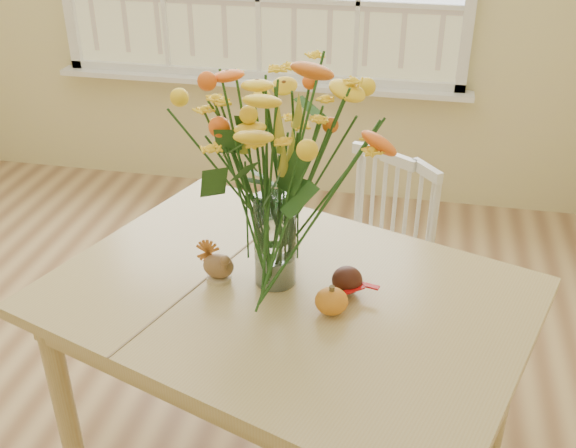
# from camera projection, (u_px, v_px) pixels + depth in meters

# --- Properties ---
(dining_table) EXTENTS (1.62, 1.37, 0.74)m
(dining_table) POSITION_uv_depth(u_px,v_px,m) (287.00, 316.00, 2.04)
(dining_table) COLOR tan
(dining_table) RESTS_ON floor
(windsor_chair) EXTENTS (0.55, 0.54, 0.86)m
(windsor_chair) POSITION_uv_depth(u_px,v_px,m) (377.00, 255.00, 2.64)
(windsor_chair) COLOR white
(windsor_chair) RESTS_ON floor
(flower_vase) EXTENTS (0.59, 0.59, 0.70)m
(flower_vase) POSITION_uv_depth(u_px,v_px,m) (274.00, 154.00, 1.84)
(flower_vase) COLOR white
(flower_vase) RESTS_ON dining_table
(pumpkin) EXTENTS (0.09, 0.09, 0.07)m
(pumpkin) POSITION_uv_depth(u_px,v_px,m) (331.00, 302.00, 1.89)
(pumpkin) COLOR orange
(pumpkin) RESTS_ON dining_table
(turkey_figurine) EXTENTS (0.10, 0.08, 0.12)m
(turkey_figurine) POSITION_uv_depth(u_px,v_px,m) (218.00, 266.00, 2.03)
(turkey_figurine) COLOR #CCB78C
(turkey_figurine) RESTS_ON dining_table
(dark_gourd) EXTENTS (0.13, 0.09, 0.08)m
(dark_gourd) POSITION_uv_depth(u_px,v_px,m) (347.00, 281.00, 1.97)
(dark_gourd) COLOR #38160F
(dark_gourd) RESTS_ON dining_table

